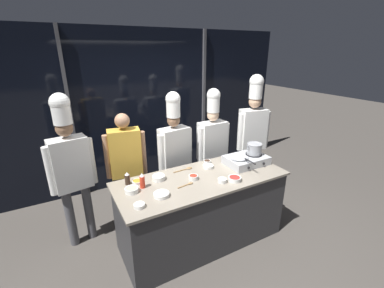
{
  "coord_description": "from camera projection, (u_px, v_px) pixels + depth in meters",
  "views": [
    {
      "loc": [
        -1.44,
        -2.34,
        2.37
      ],
      "look_at": [
        0.0,
        0.25,
        1.26
      ],
      "focal_mm": 24.0,
      "sensor_mm": 36.0,
      "label": 1
    }
  ],
  "objects": [
    {
      "name": "chef_pastry",
      "position": [
        253.0,
        128.0,
        4.15
      ],
      "size": [
        0.55,
        0.3,
        2.01
      ],
      "rotation": [
        0.0,
        0.0,
        2.95
      ],
      "color": "#4C4C51",
      "rests_on": "ground_plane"
    },
    {
      "name": "prep_bowl_carrots",
      "position": [
        137.0,
        182.0,
        2.94
      ],
      "size": [
        0.12,
        0.12,
        0.04
      ],
      "color": "white",
      "rests_on": "demo_counter"
    },
    {
      "name": "person_guest",
      "position": [
        126.0,
        161.0,
        3.36
      ],
      "size": [
        0.52,
        0.27,
        1.62
      ],
      "rotation": [
        0.0,
        0.0,
        2.97
      ],
      "color": "#232326",
      "rests_on": "ground_plane"
    },
    {
      "name": "prep_bowl_chili_flakes",
      "position": [
        193.0,
        177.0,
        3.03
      ],
      "size": [
        0.11,
        0.11,
        0.05
      ],
      "color": "white",
      "rests_on": "demo_counter"
    },
    {
      "name": "portable_stove",
      "position": [
        246.0,
        160.0,
        3.43
      ],
      "size": [
        0.55,
        0.39,
        0.12
      ],
      "color": "#B2B5BA",
      "rests_on": "demo_counter"
    },
    {
      "name": "prep_bowl_garlic",
      "position": [
        161.0,
        194.0,
        2.68
      ],
      "size": [
        0.17,
        0.17,
        0.04
      ],
      "color": "white",
      "rests_on": "demo_counter"
    },
    {
      "name": "frying_pan",
      "position": [
        239.0,
        156.0,
        3.34
      ],
      "size": [
        0.25,
        0.43,
        0.04
      ],
      "color": "#ADAFB5",
      "rests_on": "portable_stove"
    },
    {
      "name": "chef_sous",
      "position": [
        174.0,
        148.0,
        3.63
      ],
      "size": [
        0.55,
        0.27,
        1.84
      ],
      "rotation": [
        0.0,
        0.0,
        3.28
      ],
      "color": "#4C4C51",
      "rests_on": "ground_plane"
    },
    {
      "name": "squeeze_bottle_soy",
      "position": [
        127.0,
        179.0,
        2.91
      ],
      "size": [
        0.06,
        0.06,
        0.15
      ],
      "color": "#332319",
      "rests_on": "demo_counter"
    },
    {
      "name": "stock_pot",
      "position": [
        254.0,
        149.0,
        3.44
      ],
      "size": [
        0.23,
        0.2,
        0.15
      ],
      "color": "#93969B",
      "rests_on": "portable_stove"
    },
    {
      "name": "prep_bowl_soy_glaze",
      "position": [
        207.0,
        162.0,
        3.45
      ],
      "size": [
        0.1,
        0.1,
        0.05
      ],
      "color": "white",
      "rests_on": "demo_counter"
    },
    {
      "name": "chef_head",
      "position": [
        70.0,
        162.0,
        2.99
      ],
      "size": [
        0.54,
        0.28,
        1.93
      ],
      "rotation": [
        0.0,
        0.0,
        3.3
      ],
      "color": "#4C4C51",
      "rests_on": "ground_plane"
    },
    {
      "name": "prep_bowl_rice",
      "position": [
        159.0,
        177.0,
        3.02
      ],
      "size": [
        0.15,
        0.15,
        0.06
      ],
      "color": "white",
      "rests_on": "demo_counter"
    },
    {
      "name": "ground_plane",
      "position": [
        201.0,
        239.0,
        3.4
      ],
      "size": [
        24.0,
        24.0,
        0.0
      ],
      "primitive_type": "plane",
      "color": "#47423D"
    },
    {
      "name": "prep_bowl_bean_sprouts",
      "position": [
        208.0,
        166.0,
        3.33
      ],
      "size": [
        0.14,
        0.14,
        0.04
      ],
      "color": "white",
      "rests_on": "demo_counter"
    },
    {
      "name": "chef_line",
      "position": [
        212.0,
        141.0,
        3.95
      ],
      "size": [
        0.57,
        0.24,
        1.83
      ],
      "rotation": [
        0.0,
        0.0,
        3.18
      ],
      "color": "#232326",
      "rests_on": "ground_plane"
    },
    {
      "name": "window_wall_back",
      "position": [
        145.0,
        109.0,
        4.56
      ],
      "size": [
        5.66,
        0.09,
        2.7
      ],
      "color": "black",
      "rests_on": "ground_plane"
    },
    {
      "name": "squeeze_bottle_chili",
      "position": [
        142.0,
        181.0,
        2.83
      ],
      "size": [
        0.06,
        0.06,
        0.18
      ],
      "color": "red",
      "rests_on": "demo_counter"
    },
    {
      "name": "serving_spoon_slotted",
      "position": [
        187.0,
        169.0,
        3.29
      ],
      "size": [
        0.27,
        0.06,
        0.02
      ],
      "color": "olive",
      "rests_on": "demo_counter"
    },
    {
      "name": "demo_counter",
      "position": [
        202.0,
        210.0,
        3.24
      ],
      "size": [
        2.07,
        0.84,
        0.91
      ],
      "color": "#2D2D30",
      "rests_on": "ground_plane"
    },
    {
      "name": "prep_bowl_bell_pepper",
      "position": [
        235.0,
        179.0,
        3.0
      ],
      "size": [
        0.15,
        0.15,
        0.05
      ],
      "color": "white",
      "rests_on": "demo_counter"
    },
    {
      "name": "prep_bowl_noodles",
      "position": [
        222.0,
        180.0,
        2.96
      ],
      "size": [
        0.11,
        0.11,
        0.05
      ],
      "color": "white",
      "rests_on": "demo_counter"
    },
    {
      "name": "prep_bowl_onion",
      "position": [
        139.0,
        205.0,
        2.5
      ],
      "size": [
        0.11,
        0.11,
        0.04
      ],
      "color": "white",
      "rests_on": "demo_counter"
    },
    {
      "name": "serving_spoon_solid",
      "position": [
        188.0,
        184.0,
        2.92
      ],
      "size": [
        0.21,
        0.06,
        0.02
      ],
      "color": "olive",
      "rests_on": "demo_counter"
    },
    {
      "name": "prep_bowl_ginger",
      "position": [
        132.0,
        190.0,
        2.76
      ],
      "size": [
        0.15,
        0.15,
        0.05
      ],
      "color": "white",
      "rests_on": "demo_counter"
    }
  ]
}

